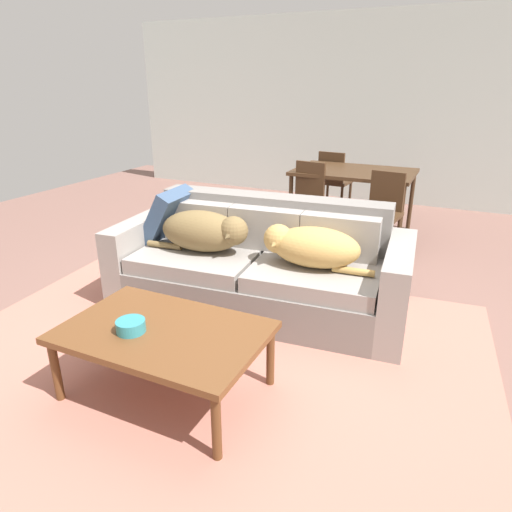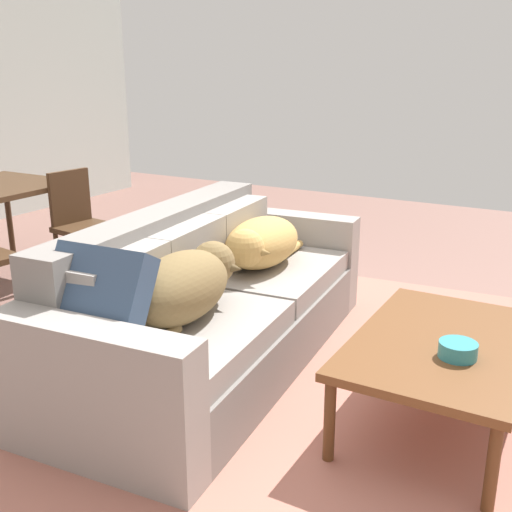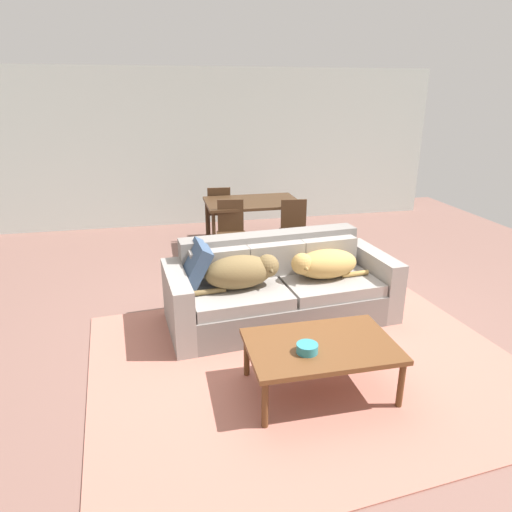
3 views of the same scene
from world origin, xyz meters
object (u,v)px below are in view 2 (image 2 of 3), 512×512
(dog_on_left_cushion, at_px, (185,284))
(couch, at_px, (208,307))
(dog_on_right_cushion, at_px, (260,243))
(coffee_table, at_px, (442,348))
(bowl_on_coffee_table, at_px, (458,350))
(dining_chair_near_right, at_px, (81,221))
(throw_pillow_by_left_arm, at_px, (95,302))

(dog_on_left_cushion, bearing_deg, couch, 15.51)
(couch, xyz_separation_m, dog_on_right_cushion, (0.45, -0.09, 0.28))
(coffee_table, bearing_deg, dog_on_right_cushion, 69.15)
(dog_on_right_cushion, relative_size, coffee_table, 0.73)
(dog_on_left_cushion, relative_size, coffee_table, 0.74)
(coffee_table, height_order, bowl_on_coffee_table, bowl_on_coffee_table)
(dog_on_right_cushion, xyz_separation_m, dining_chair_near_right, (0.22, 1.72, -0.12))
(dog_on_right_cushion, distance_m, dining_chair_near_right, 1.73)
(coffee_table, xyz_separation_m, dining_chair_near_right, (0.68, 2.94, 0.10))
(coffee_table, distance_m, bowl_on_coffee_table, 0.19)
(dining_chair_near_right, bearing_deg, dog_on_right_cushion, -90.06)
(dining_chair_near_right, bearing_deg, dog_on_left_cushion, -114.18)
(dog_on_right_cushion, relative_size, bowl_on_coffee_table, 5.15)
(coffee_table, bearing_deg, throw_pillow_by_left_arm, 123.83)
(dog_on_left_cushion, distance_m, coffee_table, 1.25)
(dog_on_right_cushion, xyz_separation_m, coffee_table, (-0.47, -1.22, -0.22))
(dog_on_right_cushion, bearing_deg, dining_chair_near_right, 77.84)
(dog_on_left_cushion, distance_m, bowl_on_coffee_table, 1.29)
(dog_on_right_cushion, distance_m, throw_pillow_by_left_arm, 1.34)
(dog_on_left_cushion, height_order, dog_on_right_cushion, dog_on_left_cushion)
(throw_pillow_by_left_arm, relative_size, bowl_on_coffee_table, 2.84)
(throw_pillow_by_left_arm, bearing_deg, dining_chair_near_right, 46.65)
(throw_pillow_by_left_arm, xyz_separation_m, bowl_on_coffee_table, (0.72, -1.39, -0.20))
(throw_pillow_by_left_arm, bearing_deg, bowl_on_coffee_table, -62.64)
(couch, bearing_deg, dog_on_left_cushion, -164.49)
(bowl_on_coffee_table, bearing_deg, dog_on_right_cushion, 65.03)
(dog_on_left_cushion, bearing_deg, dining_chair_near_right, 53.72)
(throw_pillow_by_left_arm, bearing_deg, dog_on_right_cushion, -3.15)
(dog_on_right_cushion, relative_size, throw_pillow_by_left_arm, 1.81)
(dog_on_right_cushion, distance_m, coffee_table, 1.32)
(throw_pillow_by_left_arm, bearing_deg, coffee_table, -56.17)
(couch, bearing_deg, bowl_on_coffee_table, -101.73)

